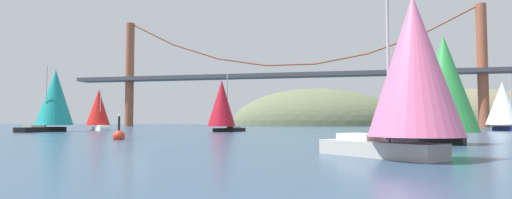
% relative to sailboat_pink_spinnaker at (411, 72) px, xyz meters
% --- Properties ---
extents(ground_plane, '(360.00, 360.00, 0.00)m').
position_rel_sailboat_pink_spinnaker_xyz_m(ground_plane, '(-18.42, 7.75, -3.97)').
color(ground_plane, '#2D4760').
extents(headland_right, '(77.54, 44.00, 27.48)m').
position_rel_sailboat_pink_spinnaker_xyz_m(headland_right, '(41.58, 142.75, -3.97)').
color(headland_right, '#6B664C').
rests_on(headland_right, ground_plane).
extents(headland_center, '(68.25, 44.00, 29.50)m').
position_rel_sailboat_pink_spinnaker_xyz_m(headland_center, '(-13.42, 142.75, -3.97)').
color(headland_center, '#5B6647').
rests_on(headland_center, ground_plane).
extents(suspension_bridge, '(144.55, 6.00, 35.02)m').
position_rel_sailboat_pink_spinnaker_xyz_m(suspension_bridge, '(-18.42, 102.75, 12.52)').
color(suspension_bridge, brown).
rests_on(suspension_bridge, ground_plane).
extents(sailboat_pink_spinnaker, '(7.40, 7.22, 7.79)m').
position_rel_sailboat_pink_spinnaker_xyz_m(sailboat_pink_spinnaker, '(0.00, 0.00, 0.00)').
color(sailboat_pink_spinnaker, '#B7B2A8').
rests_on(sailboat_pink_spinnaker, ground_plane).
extents(sailboat_green_sail, '(8.84, 6.30, 9.13)m').
position_rel_sailboat_pink_spinnaker_xyz_m(sailboat_green_sail, '(4.46, 13.31, 0.41)').
color(sailboat_green_sail, black).
rests_on(sailboat_green_sail, ground_plane).
extents(sailboat_teal_sail, '(6.29, 9.97, 10.63)m').
position_rel_sailboat_pink_spinnaker_xyz_m(sailboat_teal_sail, '(-49.32, 38.00, 1.43)').
color(sailboat_teal_sail, black).
rests_on(sailboat_teal_sail, ground_plane).
extents(sailboat_scarlet_sail, '(9.58, 6.80, 10.81)m').
position_rel_sailboat_pink_spinnaker_xyz_m(sailboat_scarlet_sail, '(10.49, 61.36, 1.01)').
color(sailboat_scarlet_sail, '#191E4C').
rests_on(sailboat_scarlet_sail, ground_plane).
extents(sailboat_red_spinnaker, '(7.30, 6.97, 7.77)m').
position_rel_sailboat_pink_spinnaker_xyz_m(sailboat_red_spinnaker, '(-47.77, 47.96, 0.11)').
color(sailboat_red_spinnaker, white).
rests_on(sailboat_red_spinnaker, ground_plane).
extents(sailboat_white_mainsail, '(7.69, 9.91, 9.96)m').
position_rel_sailboat_pink_spinnaker_xyz_m(sailboat_white_mainsail, '(25.28, 59.60, 0.69)').
color(sailboat_white_mainsail, '#191E4C').
rests_on(sailboat_white_mainsail, ground_plane).
extents(sailboat_crimson_sail, '(5.92, 8.25, 9.65)m').
position_rel_sailboat_pink_spinnaker_xyz_m(sailboat_crimson_sail, '(-21.97, 42.72, 0.46)').
color(sailboat_crimson_sail, black).
rests_on(sailboat_crimson_sail, ground_plane).
extents(channel_buoy, '(1.10, 1.10, 2.64)m').
position_rel_sailboat_pink_spinnaker_xyz_m(channel_buoy, '(-23.58, 14.82, -3.60)').
color(channel_buoy, red).
rests_on(channel_buoy, ground_plane).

